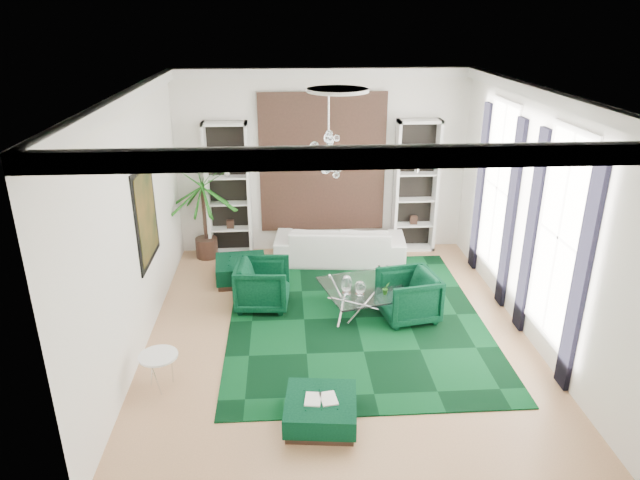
{
  "coord_description": "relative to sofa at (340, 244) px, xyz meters",
  "views": [
    {
      "loc": [
        -0.8,
        -8.01,
        4.82
      ],
      "look_at": [
        -0.24,
        0.5,
        1.39
      ],
      "focal_mm": 32.0,
      "sensor_mm": 36.0,
      "label": 1
    }
  ],
  "objects": [
    {
      "name": "table_plant",
      "position": [
        0.53,
        -2.41,
        0.17
      ],
      "size": [
        0.15,
        0.13,
        0.22
      ],
      "primitive_type": "imported",
      "rotation": [
        0.0,
        0.0,
        0.3
      ],
      "color": "#1C6618",
      "rests_on": "coffee_table"
    },
    {
      "name": "side_table",
      "position": [
        -2.86,
        -4.11,
        -0.13
      ],
      "size": [
        0.68,
        0.68,
        0.51
      ],
      "primitive_type": "cylinder",
      "rotation": [
        0.0,
        0.0,
        0.36
      ],
      "color": "white",
      "rests_on": "floor"
    },
    {
      "name": "sofa",
      "position": [
        0.0,
        0.0,
        0.0
      ],
      "size": [
        2.72,
        1.28,
        0.77
      ],
      "primitive_type": "imported",
      "rotation": [
        0.0,
        0.0,
        3.04
      ],
      "color": "silver",
      "rests_on": "floor"
    },
    {
      "name": "shelving_left",
      "position": [
        -2.26,
        0.55,
        1.02
      ],
      "size": [
        0.9,
        0.38,
        2.8
      ],
      "primitive_type": null,
      "color": "white",
      "rests_on": "floor"
    },
    {
      "name": "curtain_near_a",
      "position": [
        2.64,
        -4.44,
        1.27
      ],
      "size": [
        0.07,
        0.3,
        3.25
      ],
      "primitive_type": "cube",
      "color": "black",
      "rests_on": "floor"
    },
    {
      "name": "book",
      "position": [
        -0.72,
        -4.98,
        -0.02
      ],
      "size": [
        0.41,
        0.27,
        0.03
      ],
      "primitive_type": "cube",
      "color": "white",
      "rests_on": "ottoman_front"
    },
    {
      "name": "ceiling_medallion",
      "position": [
        -0.31,
        -2.46,
        3.39
      ],
      "size": [
        0.9,
        0.9,
        0.05
      ],
      "primitive_type": "cylinder",
      "color": "white",
      "rests_on": "ceiling"
    },
    {
      "name": "wall_right",
      "position": [
        2.7,
        -2.76,
        1.52
      ],
      "size": [
        0.02,
        7.0,
        3.8
      ],
      "primitive_type": "cube",
      "color": "white",
      "rests_on": "ground"
    },
    {
      "name": "wall_left",
      "position": [
        -3.32,
        -2.76,
        1.52
      ],
      "size": [
        0.02,
        7.0,
        3.8
      ],
      "primitive_type": "cube",
      "color": "white",
      "rests_on": "ground"
    },
    {
      "name": "armchair_right",
      "position": [
        0.9,
        -2.44,
        0.03
      ],
      "size": [
        1.05,
        1.03,
        0.82
      ],
      "primitive_type": "imported",
      "rotation": [
        0.0,
        0.0,
        -1.38
      ],
      "color": "black",
      "rests_on": "floor"
    },
    {
      "name": "ottoman_side",
      "position": [
        -1.98,
        -0.8,
        -0.18
      ],
      "size": [
        1.02,
        1.02,
        0.42
      ],
      "primitive_type": "cube",
      "rotation": [
        0.0,
        0.0,
        0.09
      ],
      "color": "black",
      "rests_on": "floor"
    },
    {
      "name": "chandelier",
      "position": [
        -0.45,
        -2.55,
        2.47
      ],
      "size": [
        0.98,
        0.98,
        0.71
      ],
      "primitive_type": null,
      "rotation": [
        0.0,
        0.0,
        -0.3
      ],
      "color": "white",
      "rests_on": "ceiling"
    },
    {
      "name": "armchair_left",
      "position": [
        -1.52,
        -1.86,
        0.03
      ],
      "size": [
        0.98,
        0.95,
        0.83
      ],
      "primitive_type": "imported",
      "rotation": [
        0.0,
        0.0,
        1.5
      ],
      "color": "black",
      "rests_on": "floor"
    },
    {
      "name": "tapestry",
      "position": [
        -0.31,
        0.7,
        1.52
      ],
      "size": [
        2.5,
        0.06,
        2.8
      ],
      "primitive_type": "cube",
      "color": "black",
      "rests_on": "wall_back"
    },
    {
      "name": "painting",
      "position": [
        -3.28,
        -2.16,
        1.47
      ],
      "size": [
        0.04,
        1.3,
        1.6
      ],
      "primitive_type": "cube",
      "color": "black",
      "rests_on": "wall_left"
    },
    {
      "name": "ottoman_front",
      "position": [
        -0.72,
        -4.98,
        -0.21
      ],
      "size": [
        0.97,
        0.97,
        0.35
      ],
      "primitive_type": "cube",
      "rotation": [
        0.0,
        0.0,
        -0.11
      ],
      "color": "black",
      "rests_on": "floor"
    },
    {
      "name": "coffee_table",
      "position": [
        0.21,
        -2.14,
        -0.16
      ],
      "size": [
        1.6,
        1.6,
        0.45
      ],
      "primitive_type": null,
      "rotation": [
        0.0,
        0.0,
        0.26
      ],
      "color": "white",
      "rests_on": "floor"
    },
    {
      "name": "curtain_near_b",
      "position": [
        2.64,
        -2.88,
        1.27
      ],
      "size": [
        0.07,
        0.3,
        3.25
      ],
      "primitive_type": "cube",
      "color": "black",
      "rests_on": "floor"
    },
    {
      "name": "crown_molding",
      "position": [
        -0.31,
        -2.76,
        3.32
      ],
      "size": [
        6.0,
        7.0,
        0.18
      ],
      "primitive_type": null,
      "color": "white",
      "rests_on": "ceiling"
    },
    {
      "name": "curtain_far_b",
      "position": [
        2.64,
        -0.48,
        1.27
      ],
      "size": [
        0.07,
        0.3,
        3.25
      ],
      "primitive_type": "cube",
      "color": "black",
      "rests_on": "floor"
    },
    {
      "name": "window_near",
      "position": [
        2.68,
        -3.66,
        1.52
      ],
      "size": [
        0.03,
        1.1,
        2.9
      ],
      "primitive_type": "cube",
      "color": "white",
      "rests_on": "wall_right"
    },
    {
      "name": "floor",
      "position": [
        -0.31,
        -2.76,
        -0.39
      ],
      "size": [
        6.0,
        7.0,
        0.02
      ],
      "primitive_type": "cube",
      "color": "tan",
      "rests_on": "ground"
    },
    {
      "name": "curtain_far_a",
      "position": [
        2.64,
        -2.04,
        1.27
      ],
      "size": [
        0.07,
        0.3,
        3.25
      ],
      "primitive_type": "cube",
      "color": "black",
      "rests_on": "floor"
    },
    {
      "name": "wall_back",
      "position": [
        -0.31,
        0.75,
        1.52
      ],
      "size": [
        6.0,
        0.02,
        3.8
      ],
      "primitive_type": "cube",
      "color": "white",
      "rests_on": "ground"
    },
    {
      "name": "wall_front",
      "position": [
        -0.31,
        -6.27,
        1.52
      ],
      "size": [
        6.0,
        0.02,
        3.8
      ],
      "primitive_type": "cube",
      "color": "white",
      "rests_on": "ground"
    },
    {
      "name": "rug",
      "position": [
        0.04,
        -2.41,
        -0.37
      ],
      "size": [
        4.2,
        5.0,
        0.02
      ],
      "primitive_type": "cube",
      "color": "black",
      "rests_on": "floor"
    },
    {
      "name": "window_far",
      "position": [
        2.68,
        -1.26,
        1.52
      ],
      "size": [
        0.03,
        1.1,
        2.9
      ],
      "primitive_type": "cube",
      "color": "white",
      "rests_on": "wall_right"
    },
    {
      "name": "shelving_right",
      "position": [
        1.64,
        0.55,
        1.02
      ],
      "size": [
        0.9,
        0.38,
        2.8
      ],
      "primitive_type": null,
      "color": "white",
      "rests_on": "floor"
    },
    {
      "name": "ceiling",
      "position": [
        -0.31,
        -2.76,
        3.43
      ],
      "size": [
        6.0,
        7.0,
        0.02
      ],
      "primitive_type": "cube",
      "color": "white",
      "rests_on": "ground"
    },
    {
      "name": "palm",
      "position": [
        -2.77,
        0.39,
        0.87
      ],
      "size": [
        1.73,
        1.73,
        2.51
      ],
      "primitive_type": null,
      "rotation": [
        0.0,
        0.0,
        0.11
      ],
      "color": "#1C6618",
      "rests_on": "floor"
    }
  ]
}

